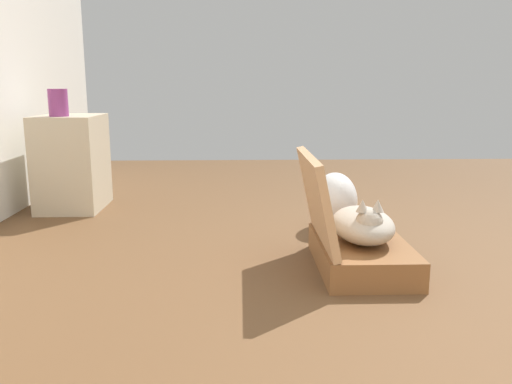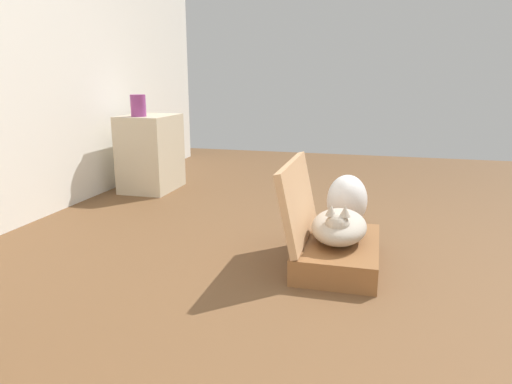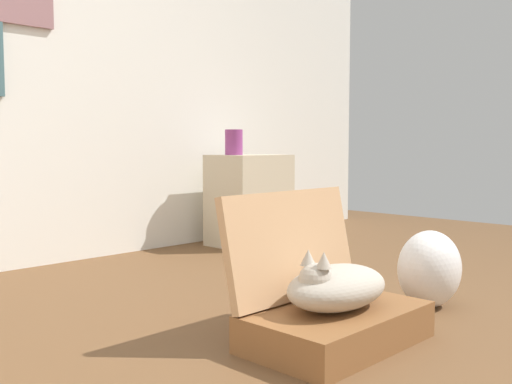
{
  "view_description": "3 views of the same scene",
  "coord_description": "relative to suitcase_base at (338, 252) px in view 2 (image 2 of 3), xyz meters",
  "views": [
    {
      "loc": [
        -2.1,
        0.7,
        0.85
      ],
      "look_at": [
        0.52,
        0.62,
        0.31
      ],
      "focal_mm": 36.86,
      "sensor_mm": 36.0,
      "label": 1
    },
    {
      "loc": [
        -2.05,
        -0.03,
        0.95
      ],
      "look_at": [
        0.34,
        0.6,
        0.34
      ],
      "focal_mm": 32.25,
      "sensor_mm": 36.0,
      "label": 2
    },
    {
      "loc": [
        -1.42,
        -1.09,
        0.71
      ],
      "look_at": [
        0.15,
        0.45,
        0.53
      ],
      "focal_mm": 41.06,
      "sensor_mm": 36.0,
      "label": 3
    }
  ],
  "objects": [
    {
      "name": "suitcase_lid",
      "position": [
        0.0,
        0.22,
        0.27
      ],
      "size": [
        0.67,
        0.12,
        0.41
      ],
      "primitive_type": "cube",
      "rotation": [
        1.36,
        0.0,
        0.0
      ],
      "color": "tan",
      "rests_on": "suitcase_base"
    },
    {
      "name": "ground_plane",
      "position": [
        -0.24,
        -0.13,
        -0.07
      ],
      "size": [
        7.68,
        7.68,
        0.0
      ],
      "primitive_type": "plane",
      "color": "brown",
      "rests_on": "ground"
    },
    {
      "name": "vase_tall",
      "position": [
        1.14,
        1.74,
        0.67
      ],
      "size": [
        0.12,
        0.12,
        0.18
      ],
      "primitive_type": "cylinder",
      "color": "#8C387A",
      "rests_on": "side_table"
    },
    {
      "name": "cat",
      "position": [
        -0.01,
        0.0,
        0.15
      ],
      "size": [
        0.52,
        0.28,
        0.22
      ],
      "color": "#B2A899",
      "rests_on": "suitcase_base"
    },
    {
      "name": "side_table",
      "position": [
        1.27,
        1.72,
        0.26
      ],
      "size": [
        0.52,
        0.4,
        0.64
      ],
      "primitive_type": "cube",
      "color": "beige",
      "rests_on": "ground"
    },
    {
      "name": "plastic_bag_white",
      "position": [
        0.68,
        0.0,
        0.1
      ],
      "size": [
        0.31,
        0.26,
        0.34
      ],
      "primitive_type": "ellipsoid",
      "color": "white",
      "rests_on": "ground"
    },
    {
      "name": "suitcase_base",
      "position": [
        0.0,
        0.0,
        0.0
      ],
      "size": [
        0.67,
        0.41,
        0.13
      ],
      "primitive_type": "cube",
      "color": "brown",
      "rests_on": "ground"
    }
  ]
}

